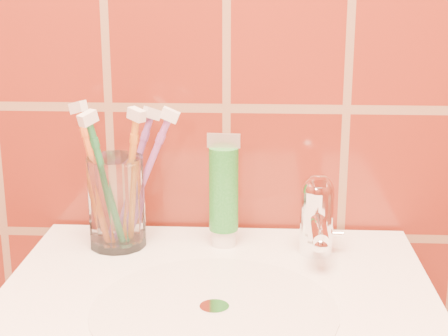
{
  "coord_description": "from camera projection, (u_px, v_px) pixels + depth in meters",
  "views": [
    {
      "loc": [
        0.05,
        0.16,
        1.24
      ],
      "look_at": [
        0.0,
        1.08,
        0.98
      ],
      "focal_mm": 55.0,
      "sensor_mm": 36.0,
      "label": 1
    }
  ],
  "objects": [
    {
      "name": "toothbrush_2",
      "position": [
        130.0,
        179.0,
        0.99
      ],
      "size": [
        0.1,
        0.09,
        0.22
      ],
      "primitive_type": null,
      "rotation": [
        0.19,
        0.0,
        0.94
      ],
      "color": "orange",
      "rests_on": "glass_tumbler"
    },
    {
      "name": "glass_tumbler",
      "position": [
        116.0,
        202.0,
        1.01
      ],
      "size": [
        0.11,
        0.11,
        0.14
      ],
      "primitive_type": "cylinder",
      "rotation": [
        0.0,
        0.0,
        -0.42
      ],
      "color": "white",
      "rests_on": "pedestal_sink"
    },
    {
      "name": "toothbrush_3",
      "position": [
        133.0,
        177.0,
        1.03
      ],
      "size": [
        0.16,
        0.15,
        0.22
      ],
      "primitive_type": null,
      "rotation": [
        0.37,
        0.0,
        2.28
      ],
      "color": "#74418D",
      "rests_on": "glass_tumbler"
    },
    {
      "name": "toothpaste_tube",
      "position": [
        224.0,
        194.0,
        1.0
      ],
      "size": [
        0.05,
        0.04,
        0.17
      ],
      "rotation": [
        0.0,
        0.0,
        -0.07
      ],
      "color": "white",
      "rests_on": "pedestal_sink"
    },
    {
      "name": "toothbrush_4",
      "position": [
        96.0,
        176.0,
        1.0
      ],
      "size": [
        0.13,
        0.12,
        0.23
      ],
      "primitive_type": null,
      "rotation": [
        0.28,
        0.0,
        -2.13
      ],
      "color": "#CE6324",
      "rests_on": "glass_tumbler"
    },
    {
      "name": "faucet",
      "position": [
        317.0,
        212.0,
        0.98
      ],
      "size": [
        0.05,
        0.11,
        0.12
      ],
      "color": "white",
      "rests_on": "pedestal_sink"
    },
    {
      "name": "toothbrush_1",
      "position": [
        144.0,
        179.0,
        1.0
      ],
      "size": [
        0.11,
        0.11,
        0.2
      ],
      "primitive_type": null,
      "rotation": [
        0.4,
        0.0,
        1.55
      ],
      "color": "#934A9F",
      "rests_on": "glass_tumbler"
    },
    {
      "name": "toothbrush_0",
      "position": [
        106.0,
        184.0,
        0.97
      ],
      "size": [
        0.12,
        0.13,
        0.23
      ],
      "primitive_type": null,
      "rotation": [
        0.26,
        0.0,
        -0.65
      ],
      "color": "#1F773E",
      "rests_on": "glass_tumbler"
    }
  ]
}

